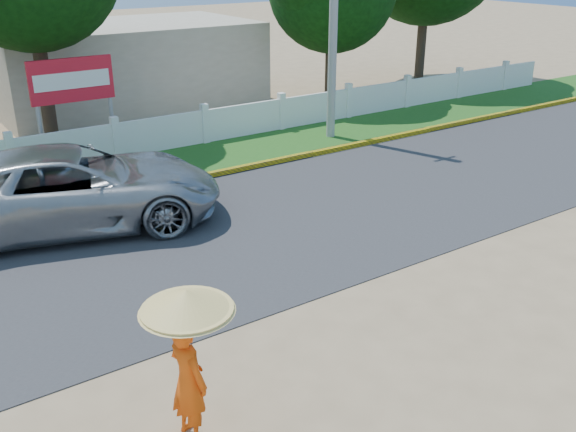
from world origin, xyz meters
The scene contains 9 objects.
ground centered at (0.00, 0.00, 0.00)m, with size 120.00×120.00×0.00m, color #9E8460.
road centered at (0.00, 4.50, 0.01)m, with size 60.00×7.00×0.02m, color #38383A.
grass_verge centered at (0.00, 9.75, 0.01)m, with size 60.00×3.50×0.03m, color #2D601E.
curb centered at (0.00, 8.05, 0.08)m, with size 40.00×0.18×0.16m, color yellow.
fence centered at (0.00, 11.20, 0.55)m, with size 40.00×0.10×1.10m, color silver.
building_near centered at (3.00, 18.00, 1.60)m, with size 10.00×6.00×3.20m, color #B7AD99.
vehicle centered at (-2.62, 6.83, 0.92)m, with size 3.06×6.64×1.85m, color #95999D.
monk_with_parasol centered at (-3.49, -0.90, 1.41)m, with size 1.19×1.19×2.16m.
billboard centered at (-0.78, 12.30, 2.14)m, with size 2.50×0.13×2.95m.
Camera 1 is at (-6.24, -7.15, 5.96)m, focal length 40.00 mm.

